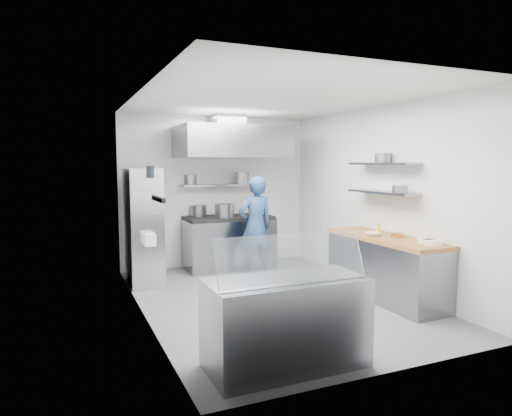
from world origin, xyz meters
name	(u,v)px	position (x,y,z in m)	size (l,w,h in m)	color
floor	(273,299)	(0.00, 0.00, 0.00)	(5.00, 5.00, 0.00)	#535355
ceiling	(273,99)	(0.00, 0.00, 2.80)	(5.00, 5.00, 0.00)	silver
wall_back	(216,191)	(0.00, 2.50, 1.40)	(3.60, 0.02, 2.80)	white
wall_front	(393,222)	(0.00, -2.50, 1.40)	(3.60, 0.02, 2.80)	white
wall_left	(142,206)	(-1.80, 0.00, 1.40)	(5.00, 0.02, 2.80)	white
wall_right	(378,197)	(1.80, 0.00, 1.40)	(5.00, 0.02, 2.80)	white
gas_range	(229,244)	(0.10, 2.10, 0.45)	(1.60, 0.80, 0.90)	gray
cooktop	(229,218)	(0.10, 2.10, 0.93)	(1.57, 0.78, 0.06)	black
stock_pot_left	(199,210)	(-0.39, 2.37, 1.06)	(0.29, 0.29, 0.20)	slate
stock_pot_mid	(225,211)	(-0.02, 1.98, 1.08)	(0.35, 0.35, 0.24)	slate
over_range_shelf	(224,185)	(0.10, 2.34, 1.52)	(1.60, 0.30, 0.04)	gray
shelf_pot_a	(190,179)	(-0.50, 2.55, 1.63)	(0.26, 0.26, 0.18)	slate
shelf_pot_b	(242,178)	(0.38, 2.14, 1.65)	(0.27, 0.27, 0.22)	slate
extractor_hood	(232,142)	(0.10, 1.93, 2.30)	(1.90, 1.15, 0.55)	gray
hood_duct	(227,121)	(0.10, 2.15, 2.68)	(0.55, 0.55, 0.24)	slate
red_firebox	(150,192)	(-1.25, 2.44, 1.42)	(0.22, 0.10, 0.26)	red
chef	(255,227)	(0.28, 1.28, 0.86)	(0.63, 0.41, 1.71)	navy
wire_rack	(143,226)	(-1.53, 1.59, 0.93)	(0.50, 0.90, 1.85)	silver
rack_bin_a	(150,240)	(-1.53, 1.03, 0.80)	(0.16, 0.20, 0.18)	white
rack_bin_b	(145,204)	(-1.53, 1.36, 1.30)	(0.14, 0.18, 0.16)	yellow
rack_jar	(151,172)	(-1.48, 1.12, 1.80)	(0.11, 0.11, 0.18)	black
knife_strip	(158,199)	(-1.78, -0.90, 1.55)	(0.04, 0.55, 0.05)	black
prep_counter_base	(385,269)	(1.48, -0.60, 0.42)	(0.62, 2.00, 0.84)	gray
prep_counter_top	(386,238)	(1.48, -0.60, 0.87)	(0.65, 2.04, 0.06)	#95612C
plate_stack_a	(433,242)	(1.59, -1.38, 0.93)	(0.25, 0.25, 0.06)	white
plate_stack_b	(425,241)	(1.58, -1.25, 0.93)	(0.20, 0.20, 0.06)	white
copper_pan	(397,235)	(1.58, -0.73, 0.93)	(0.18, 0.18, 0.06)	#CF773A
squeeze_bottle	(378,229)	(1.40, -0.51, 0.99)	(0.06, 0.06, 0.18)	yellow
mixing_bowl	(373,234)	(1.32, -0.51, 0.93)	(0.22, 0.22, 0.05)	white
wall_shelf_lower	(382,192)	(1.64, -0.30, 1.50)	(0.30, 1.30, 0.04)	gray
wall_shelf_upper	(383,164)	(1.64, -0.30, 1.92)	(0.30, 1.30, 0.04)	gray
shelf_pot_c	(400,189)	(1.58, -0.75, 1.57)	(0.22, 0.22, 0.10)	slate
shelf_pot_d	(383,158)	(1.68, -0.24, 2.01)	(0.23, 0.23, 0.14)	slate
display_case	(286,323)	(-0.81, -2.00, 0.42)	(1.50, 0.70, 0.85)	gray
display_glass	(293,258)	(-0.81, -2.12, 1.07)	(1.47, 0.02, 0.45)	silver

